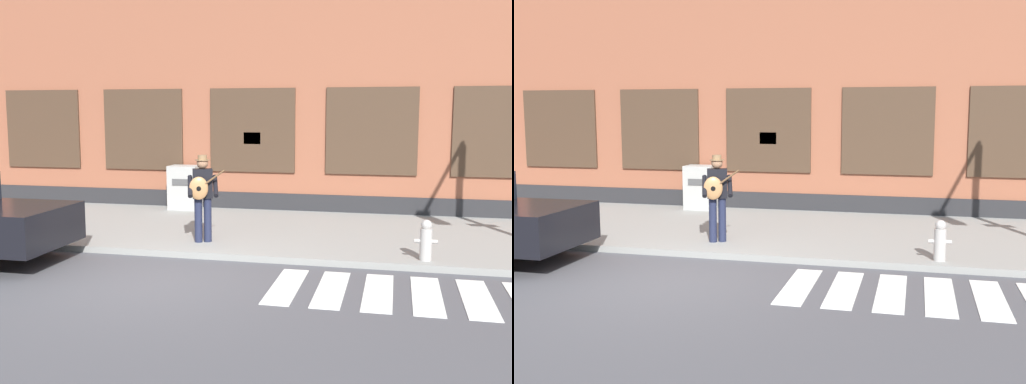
{
  "view_description": "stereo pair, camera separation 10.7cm",
  "coord_description": "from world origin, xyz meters",
  "views": [
    {
      "loc": [
        3.62,
        -8.4,
        2.6
      ],
      "look_at": [
        1.2,
        1.84,
        1.21
      ],
      "focal_mm": 42.0,
      "sensor_mm": 36.0,
      "label": 1
    },
    {
      "loc": [
        3.72,
        -8.38,
        2.6
      ],
      "look_at": [
        1.2,
        1.84,
        1.21
      ],
      "focal_mm": 42.0,
      "sensor_mm": 36.0,
      "label": 2
    }
  ],
  "objects": [
    {
      "name": "building_backdrop",
      "position": [
        -0.0,
        8.54,
        4.72
      ],
      "size": [
        28.0,
        4.06,
        9.45
      ],
      "color": "#99563D",
      "rests_on": "ground"
    },
    {
      "name": "fire_hydrant",
      "position": [
        4.14,
        1.89,
        0.46
      ],
      "size": [
        0.38,
        0.2,
        0.7
      ],
      "color": "#B2ADA8",
      "rests_on": "sidewalk"
    },
    {
      "name": "crosswalk",
      "position": [
        4.44,
        0.24,
        0.01
      ],
      "size": [
        5.2,
        1.9,
        0.01
      ],
      "color": "silver",
      "rests_on": "ground"
    },
    {
      "name": "utility_box",
      "position": [
        -1.69,
        6.1,
        0.69
      ],
      "size": [
        0.76,
        0.6,
        1.13
      ],
      "color": "#ADADA8",
      "rests_on": "sidewalk"
    },
    {
      "name": "ground_plane",
      "position": [
        0.0,
        0.0,
        0.0
      ],
      "size": [
        160.0,
        160.0,
        0.0
      ],
      "primitive_type": "plane",
      "color": "#4C4C51"
    },
    {
      "name": "busker",
      "position": [
        0.01,
        2.4,
        1.08
      ],
      "size": [
        0.79,
        0.67,
        1.68
      ],
      "color": "#1E233D",
      "rests_on": "sidewalk"
    },
    {
      "name": "sidewalk",
      "position": [
        0.0,
        4.04,
        0.06
      ],
      "size": [
        28.0,
        5.01,
        0.12
      ],
      "color": "gray",
      "rests_on": "ground"
    }
  ]
}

